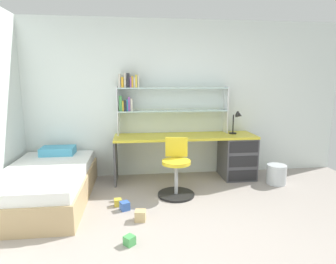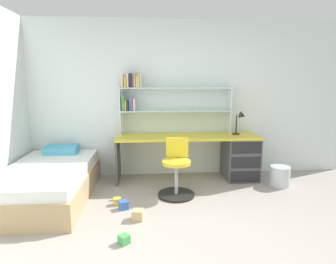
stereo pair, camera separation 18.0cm
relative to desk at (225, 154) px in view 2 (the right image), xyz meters
The scene contains 12 objects.
ground_plane 2.25m from the desk, 110.43° to the right, with size 5.86×5.77×0.02m, color #9E938C.
room_shell 2.33m from the desk, 156.89° to the right, with size 5.86×5.77×2.59m.
desk is the anchor object (origin of this frame).
bookshelf_hutch 1.43m from the desk, behind, with size 1.82×0.22×0.99m.
desk_lamp 0.62m from the desk, ahead, with size 0.20×0.17×0.38m.
swivel_chair 1.08m from the desk, 143.73° to the right, with size 0.52×0.52×0.80m.
bed_platform 2.71m from the desk, 166.49° to the right, with size 1.10×1.89×0.59m.
waste_bin 0.90m from the desk, 27.09° to the right, with size 0.30×0.30×0.31m, color silver.
toy_block_natural_0 1.96m from the desk, 136.15° to the right, with size 0.12×0.12×0.12m, color tan.
toy_block_green_1 2.40m from the desk, 129.63° to the right, with size 0.09×0.09×0.09m, color #479E51.
toy_block_yellow_2 1.94m from the desk, 151.50° to the right, with size 0.09×0.09×0.09m, color gold.
toy_block_blue_3 1.93m from the desk, 146.64° to the right, with size 0.11×0.11×0.11m, color #3860B7.
Camera 2 is at (-0.49, -2.36, 1.61)m, focal length 30.19 mm.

